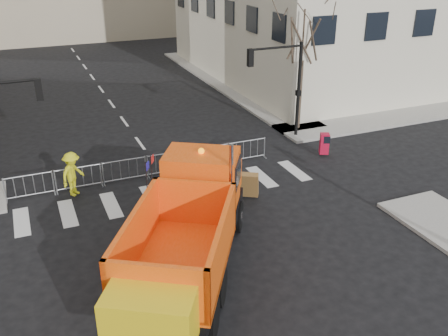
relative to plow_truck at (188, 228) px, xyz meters
name	(u,v)px	position (x,y,z in m)	size (l,w,h in m)	color
ground	(223,259)	(1.44, 0.49, -1.88)	(120.00, 120.00, 0.00)	black
sidewalk_back	(157,166)	(1.44, 8.99, -1.81)	(64.00, 5.00, 0.15)	gray
traffic_light_right	(298,91)	(9.94, 9.99, 0.82)	(0.18, 0.18, 5.40)	black
crowd_barriers	(147,167)	(0.69, 8.09, -1.33)	(12.60, 0.60, 1.10)	#9EA0A5
street_tree	(301,67)	(10.64, 10.99, 1.87)	(3.00, 3.00, 7.50)	#382B21
plow_truck	(188,228)	(0.00, 0.00, 0.00)	(8.19, 10.82, 4.24)	black
cop_a	(234,166)	(4.12, 5.66, -0.91)	(0.71, 0.46, 1.94)	black
cop_b	(210,192)	(2.32, 4.03, -1.08)	(0.78, 0.61, 1.61)	black
cop_c	(227,164)	(4.02, 6.22, -1.01)	(1.02, 0.42, 1.74)	black
worker	(73,174)	(-2.75, 7.29, -0.74)	(1.28, 0.74, 1.98)	yellow
newspaper_box	(324,144)	(9.85, 6.99, -1.18)	(0.45, 0.40, 1.10)	red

